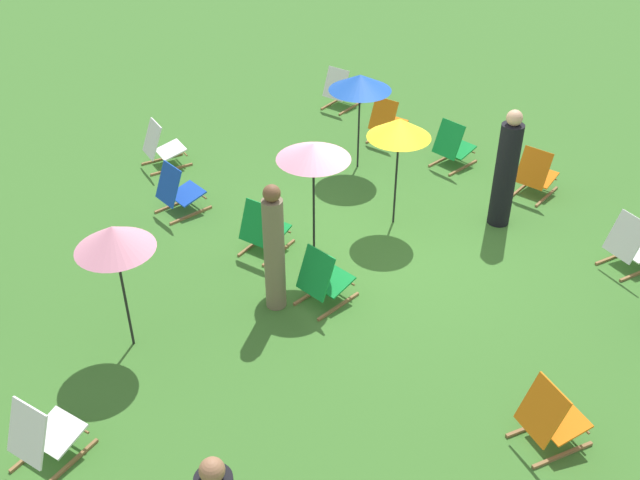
# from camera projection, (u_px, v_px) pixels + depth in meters

# --- Properties ---
(ground_plane) EXTENTS (40.00, 40.00, 0.00)m
(ground_plane) POSITION_uv_depth(u_px,v_px,m) (382.00, 238.00, 10.81)
(ground_plane) COLOR #386B28
(deckchair_0) EXTENTS (0.60, 0.83, 0.83)m
(deckchair_0) POSITION_uv_depth(u_px,v_px,m) (536.00, 175.00, 11.65)
(deckchair_0) COLOR olive
(deckchair_0) RESTS_ON ground
(deckchair_1) EXTENTS (0.63, 0.85, 0.83)m
(deckchair_1) POSITION_uv_depth(u_px,v_px,m) (387.00, 122.00, 13.26)
(deckchair_1) COLOR olive
(deckchair_1) RESTS_ON ground
(deckchair_3) EXTENTS (0.49, 0.77, 0.83)m
(deckchair_3) POSITION_uv_depth(u_px,v_px,m) (178.00, 191.00, 11.22)
(deckchair_3) COLOR olive
(deckchair_3) RESTS_ON ground
(deckchair_5) EXTENTS (0.55, 0.80, 0.83)m
(deckchair_5) POSITION_uv_depth(u_px,v_px,m) (324.00, 279.00, 9.38)
(deckchair_5) COLOR olive
(deckchair_5) RESTS_ON ground
(deckchair_6) EXTENTS (0.64, 0.85, 0.83)m
(deckchair_6) POSITION_uv_depth(u_px,v_px,m) (340.00, 90.00, 14.48)
(deckchair_6) COLOR olive
(deckchair_6) RESTS_ON ground
(deckchair_7) EXTENTS (0.67, 0.86, 0.83)m
(deckchair_7) POSITION_uv_depth(u_px,v_px,m) (551.00, 418.00, 7.46)
(deckchair_7) COLOR olive
(deckchair_7) RESTS_ON ground
(deckchair_8) EXTENTS (0.62, 0.84, 0.83)m
(deckchair_8) POSITION_uv_depth(u_px,v_px,m) (631.00, 245.00, 10.03)
(deckchair_8) COLOR olive
(deckchair_8) RESTS_ON ground
(deckchair_9) EXTENTS (0.52, 0.78, 0.83)m
(deckchair_9) POSITION_uv_depth(u_px,v_px,m) (453.00, 146.00, 12.47)
(deckchair_9) COLOR olive
(deckchair_9) RESTS_ON ground
(deckchair_11) EXTENTS (0.67, 0.86, 0.83)m
(deckchair_11) POSITION_uv_depth(u_px,v_px,m) (263.00, 229.00, 10.34)
(deckchair_11) COLOR olive
(deckchair_11) RESTS_ON ground
(deckchair_14) EXTENTS (0.69, 0.87, 0.83)m
(deckchair_14) POSITION_uv_depth(u_px,v_px,m) (43.00, 436.00, 7.27)
(deckchair_14) COLOR olive
(deckchair_14) RESTS_ON ground
(deckchair_15) EXTENTS (0.59, 0.82, 0.83)m
(deckchair_15) POSITION_uv_depth(u_px,v_px,m) (162.00, 147.00, 12.45)
(deckchair_15) COLOR olive
(deckchair_15) RESTS_ON ground
(umbrella_0) EXTENTS (0.92, 0.92, 1.72)m
(umbrella_0) POSITION_uv_depth(u_px,v_px,m) (399.00, 128.00, 10.30)
(umbrella_0) COLOR black
(umbrella_0) RESTS_ON ground
(umbrella_1) EXTENTS (1.03, 1.03, 1.67)m
(umbrella_1) POSITION_uv_depth(u_px,v_px,m) (360.00, 83.00, 11.78)
(umbrella_1) COLOR black
(umbrella_1) RESTS_ON ground
(umbrella_2) EXTENTS (0.91, 0.91, 1.71)m
(umbrella_2) POSITION_uv_depth(u_px,v_px,m) (114.00, 238.00, 8.05)
(umbrella_2) COLOR black
(umbrella_2) RESTS_ON ground
(umbrella_3) EXTENTS (0.96, 0.96, 1.93)m
(umbrella_3) POSITION_uv_depth(u_px,v_px,m) (313.00, 152.00, 9.18)
(umbrella_3) COLOR black
(umbrella_3) RESTS_ON ground
(person_1) EXTENTS (0.36, 0.36, 1.79)m
(person_1) POSITION_uv_depth(u_px,v_px,m) (274.00, 250.00, 9.05)
(person_1) COLOR #72664C
(person_1) RESTS_ON ground
(person_3) EXTENTS (0.43, 0.43, 1.85)m
(person_3) POSITION_uv_depth(u_px,v_px,m) (506.00, 172.00, 10.69)
(person_3) COLOR black
(person_3) RESTS_ON ground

